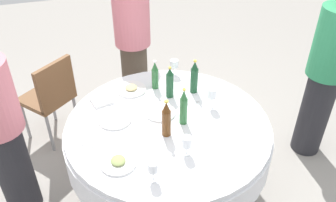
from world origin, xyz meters
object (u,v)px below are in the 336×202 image
at_px(bottle_dark_green_outer, 194,77).
at_px(plate_east, 118,162).
at_px(plate_front, 115,119).
at_px(bottle_dark_green_north, 170,83).
at_px(wine_glass_north, 153,168).
at_px(bottle_green_left, 155,75).
at_px(person_left, 0,130).
at_px(bottle_brown_near, 166,119).
at_px(plate_west, 160,112).
at_px(wine_glass_mid, 212,94).
at_px(bottle_green_south, 184,107).
at_px(chair_mid, 51,94).
at_px(dining_table, 168,138).
at_px(wine_glass_right, 187,142).
at_px(wine_glass_near, 174,64).
at_px(plate_inner, 131,89).
at_px(person_south, 133,44).
at_px(person_outer, 327,73).

xyz_separation_m(bottle_dark_green_outer, plate_east, (0.62, -0.74, -0.12)).
height_order(plate_front, plate_east, plate_east).
bearing_deg(bottle_dark_green_north, wine_glass_north, -23.96).
height_order(bottle_green_left, person_left, person_left).
bearing_deg(bottle_brown_near, plate_west, 173.68).
bearing_deg(bottle_dark_green_outer, bottle_green_left, -117.83).
relative_size(wine_glass_mid, plate_west, 0.70).
distance_m(bottle_green_south, chair_mid, 1.42).
height_order(bottle_brown_near, bottle_dark_green_north, bottle_brown_near).
distance_m(bottle_green_left, plate_west, 0.37).
bearing_deg(dining_table, person_left, -100.32).
xyz_separation_m(bottle_green_south, wine_glass_right, (0.31, -0.09, -0.04)).
relative_size(dining_table, bottle_green_left, 5.99).
height_order(bottle_dark_green_north, wine_glass_mid, bottle_dark_green_north).
bearing_deg(plate_west, wine_glass_mid, 84.23).
relative_size(wine_glass_near, wine_glass_north, 0.99).
height_order(bottle_green_left, chair_mid, bottle_green_left).
xyz_separation_m(wine_glass_mid, plate_east, (0.38, -0.80, -0.11)).
relative_size(bottle_green_left, wine_glass_right, 1.78).
relative_size(bottle_brown_near, plate_inner, 1.19).
xyz_separation_m(wine_glass_right, chair_mid, (-1.32, -0.85, -0.32)).
bearing_deg(bottle_brown_near, dining_table, 157.72).
height_order(dining_table, wine_glass_near, wine_glass_near).
xyz_separation_m(bottle_dark_green_outer, bottle_brown_near, (0.44, -0.37, -0.00)).
bearing_deg(person_left, person_south, -40.63).
distance_m(bottle_dark_green_outer, plate_inner, 0.53).
height_order(bottle_dark_green_outer, wine_glass_near, bottle_dark_green_outer).
bearing_deg(plate_west, plate_east, -43.47).
distance_m(wine_glass_near, plate_west, 0.58).
bearing_deg(bottle_brown_near, bottle_green_left, 171.83).
bearing_deg(plate_west, bottle_dark_green_outer, 120.04).
relative_size(bottle_brown_near, wine_glass_north, 2.05).
height_order(wine_glass_right, chair_mid, wine_glass_right).
bearing_deg(chair_mid, person_left, -152.92).
bearing_deg(wine_glass_right, person_south, -179.11).
distance_m(bottle_brown_near, plate_east, 0.43).
distance_m(plate_east, person_left, 0.88).
bearing_deg(person_south, plate_east, -106.45).
xyz_separation_m(plate_west, plate_east, (0.42, -0.40, 0.00)).
distance_m(bottle_green_left, person_outer, 1.43).
height_order(wine_glass_north, plate_west, wine_glass_north).
relative_size(bottle_dark_green_north, person_outer, 0.17).
bearing_deg(bottle_green_south, plate_inner, -152.89).
bearing_deg(wine_glass_near, person_left, -73.33).
distance_m(bottle_brown_near, wine_glass_north, 0.42).
height_order(bottle_green_south, wine_glass_north, bottle_green_south).
bearing_deg(plate_east, chair_mid, -162.25).
height_order(bottle_green_left, wine_glass_right, bottle_green_left).
bearing_deg(person_south, bottle_green_left, -86.73).
xyz_separation_m(person_south, person_left, (0.93, -1.14, -0.04)).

